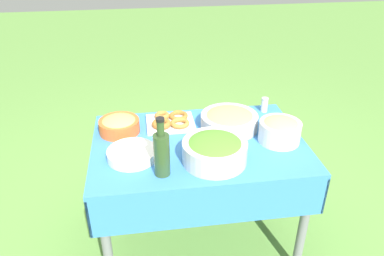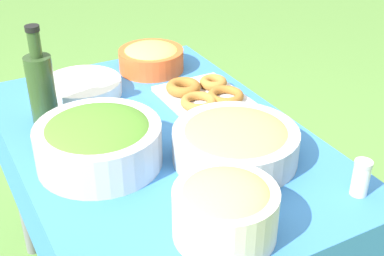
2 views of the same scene
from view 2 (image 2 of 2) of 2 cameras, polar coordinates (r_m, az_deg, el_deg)
picnic_table at (r=1.59m, az=-3.37°, el=-4.19°), size 1.17×0.79×0.72m
salad_bowl at (r=1.40m, az=-9.95°, el=-1.32°), size 0.33×0.33×0.13m
pasta_bowl at (r=1.15m, az=3.58°, el=-8.48°), size 0.23×0.23×0.14m
donut_platter at (r=1.71m, az=1.24°, el=3.59°), size 0.28×0.25×0.05m
plate_stack at (r=1.79m, az=-11.62°, el=4.28°), size 0.26×0.26×0.05m
olive_oil_bottle at (r=1.59m, az=-15.77°, el=4.15°), size 0.08×0.08×0.31m
bread_bowl at (r=1.40m, az=4.66°, el=-1.41°), size 0.33×0.33×0.11m
fruit_bowl at (r=1.93m, az=-4.38°, el=7.53°), size 0.23×0.23×0.10m
salt_shaker at (r=1.34m, az=17.58°, el=-5.07°), size 0.04×0.04×0.09m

